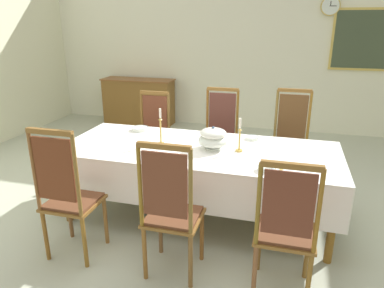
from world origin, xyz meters
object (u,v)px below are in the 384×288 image
(chair_north_a, at_px, (152,132))
(chair_south_c, at_px, (286,227))
(chair_south_b, at_px, (171,209))
(spoon_primary, at_px, (151,159))
(candlestick_east, at_px, (240,138))
(bowl_far_right, at_px, (140,129))
(chair_north_c, at_px, (290,141))
(spoon_secondary, at_px, (280,170))
(bowl_far_left, at_px, (252,138))
(framed_painting, at_px, (364,40))
(bowl_near_left, at_px, (160,159))
(dining_table, at_px, (199,154))
(chair_south_a, at_px, (67,194))
(bowl_near_right, at_px, (267,168))
(sideboard, at_px, (139,101))
(soup_tureen, at_px, (213,138))
(candlestick_west, at_px, (161,130))
(chair_north_b, at_px, (220,136))
(mounted_clock, at_px, (330,6))

(chair_north_a, height_order, chair_south_c, chair_south_c)
(chair_south_b, bearing_deg, spoon_primary, 124.97)
(candlestick_east, xyz_separation_m, bowl_far_right, (-1.22, 0.40, -0.11))
(chair_north_c, relative_size, spoon_secondary, 7.11)
(bowl_far_left, distance_m, framed_painting, 3.55)
(chair_south_c, distance_m, bowl_near_left, 1.27)
(candlestick_east, bearing_deg, dining_table, 180.00)
(dining_table, distance_m, bowl_far_left, 0.65)
(chair_south_a, bearing_deg, framed_painting, 57.45)
(bowl_near_right, bearing_deg, chair_south_a, -160.68)
(sideboard, bearing_deg, soup_tureen, 124.52)
(soup_tureen, xyz_separation_m, bowl_near_right, (0.56, -0.41, -0.09))
(chair_north_a, distance_m, chair_south_b, 2.15)
(bowl_far_right, bearing_deg, framed_painting, 48.25)
(dining_table, height_order, candlestick_west, candlestick_west)
(chair_south_b, xyz_separation_m, bowl_near_left, (-0.27, 0.52, 0.20))
(chair_north_c, relative_size, bowl_far_left, 8.07)
(chair_north_a, bearing_deg, candlestick_west, 116.76)
(chair_south_b, relative_size, bowl_near_left, 7.55)
(soup_tureen, bearing_deg, dining_table, 180.00)
(chair_north_b, xyz_separation_m, spoon_primary, (-0.38, -1.40, 0.18))
(soup_tureen, distance_m, spoon_primary, 0.67)
(chair_north_a, height_order, soup_tureen, chair_north_a)
(spoon_primary, xyz_separation_m, mounted_clock, (1.72, 3.94, 1.45))
(candlestick_west, bearing_deg, mounted_clock, 63.14)
(chair_north_c, bearing_deg, chair_south_a, 47.38)
(bowl_far_left, distance_m, spoon_secondary, 0.87)
(sideboard, xyz_separation_m, mounted_clock, (3.47, 0.24, 1.78))
(soup_tureen, height_order, sideboard, soup_tureen)
(spoon_secondary, bearing_deg, framed_painting, 89.90)
(candlestick_west, bearing_deg, soup_tureen, -0.00)
(bowl_far_left, bearing_deg, candlestick_east, -101.16)
(bowl_far_right, xyz_separation_m, spoon_primary, (0.46, -0.82, -0.02))
(chair_north_b, xyz_separation_m, bowl_far_right, (-0.84, -0.58, 0.19))
(candlestick_west, height_order, spoon_secondary, candlestick_west)
(chair_south_b, bearing_deg, chair_south_c, 0.20)
(dining_table, bearing_deg, mounted_clock, 68.68)
(bowl_far_left, bearing_deg, bowl_near_right, -75.39)
(bowl_near_right, distance_m, spoon_primary, 1.06)
(chair_north_b, bearing_deg, bowl_far_left, 130.02)
(chair_south_a, distance_m, bowl_near_right, 1.71)
(candlestick_east, bearing_deg, chair_south_a, -143.25)
(chair_north_a, bearing_deg, chair_south_c, 132.80)
(chair_south_b, distance_m, soup_tureen, 1.02)
(dining_table, relative_size, candlestick_west, 7.27)
(soup_tureen, distance_m, spoon_secondary, 0.79)
(bowl_far_left, relative_size, sideboard, 0.11)
(dining_table, relative_size, chair_north_c, 2.25)
(chair_south_b, xyz_separation_m, bowl_far_right, (-0.84, 1.37, 0.20))
(bowl_far_right, bearing_deg, chair_north_a, 97.95)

